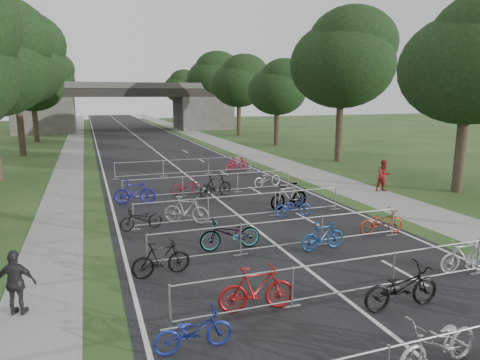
% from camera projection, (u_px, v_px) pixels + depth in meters
% --- Properties ---
extents(road, '(11.00, 140.00, 0.01)m').
position_uv_depth(road, '(142.00, 140.00, 50.79)').
color(road, black).
rests_on(road, ground).
extents(sidewalk_right, '(3.00, 140.00, 0.01)m').
position_uv_depth(sidewalk_right, '(207.00, 138.00, 53.44)').
color(sidewalk_right, gray).
rests_on(sidewalk_right, ground).
extents(sidewalk_left, '(2.00, 140.00, 0.01)m').
position_uv_depth(sidewalk_left, '(74.00, 142.00, 48.30)').
color(sidewalk_left, gray).
rests_on(sidewalk_left, ground).
extents(lane_markings, '(0.12, 140.00, 0.00)m').
position_uv_depth(lane_markings, '(142.00, 140.00, 50.79)').
color(lane_markings, silver).
rests_on(lane_markings, ground).
extents(overpass_bridge, '(31.00, 8.00, 7.05)m').
position_uv_depth(overpass_bridge, '(128.00, 107.00, 63.95)').
color(overpass_bridge, '#413D3A').
rests_on(overpass_bridge, ground).
extents(tree_right_0, '(7.17, 7.17, 10.93)m').
position_uv_depth(tree_right_0, '(472.00, 63.00, 22.32)').
color(tree_right_0, '#33261C').
rests_on(tree_right_0, ground).
extents(tree_right_1, '(8.18, 8.18, 12.47)m').
position_uv_depth(tree_right_1, '(344.00, 61.00, 33.21)').
color(tree_right_1, '#33261C').
rests_on(tree_right_1, ground).
extents(tree_left_2, '(8.40, 8.40, 12.81)m').
position_uv_depth(tree_left_2, '(15.00, 61.00, 36.13)').
color(tree_left_2, '#33261C').
rests_on(tree_left_2, ground).
extents(tree_right_2, '(6.16, 6.16, 9.39)m').
position_uv_depth(tree_right_2, '(279.00, 88.00, 44.67)').
color(tree_right_2, '#33261C').
rests_on(tree_right_2, ground).
extents(tree_left_3, '(6.72, 6.72, 10.25)m').
position_uv_depth(tree_left_3, '(33.00, 84.00, 47.53)').
color(tree_left_3, '#33261C').
rests_on(tree_left_3, ground).
extents(tree_right_3, '(7.17, 7.17, 10.93)m').
position_uv_depth(tree_right_3, '(240.00, 82.00, 55.56)').
color(tree_right_3, '#33261C').
rests_on(tree_right_3, ground).
extents(tree_left_4, '(7.56, 7.56, 11.53)m').
position_uv_depth(tree_left_4, '(42.00, 80.00, 58.45)').
color(tree_left_4, '#33261C').
rests_on(tree_left_4, ground).
extents(tree_right_4, '(8.18, 8.18, 12.47)m').
position_uv_depth(tree_right_4, '(214.00, 78.00, 66.45)').
color(tree_right_4, '#33261C').
rests_on(tree_right_4, ground).
extents(tree_left_5, '(8.40, 8.40, 12.81)m').
position_uv_depth(tree_left_5, '(48.00, 77.00, 69.37)').
color(tree_left_5, '#33261C').
rests_on(tree_left_5, ground).
extents(tree_right_5, '(6.16, 6.16, 9.39)m').
position_uv_depth(tree_right_5, '(195.00, 91.00, 77.91)').
color(tree_right_5, '#33261C').
rests_on(tree_right_5, ground).
extents(tree_left_6, '(6.72, 6.72, 10.25)m').
position_uv_depth(tree_left_6, '(54.00, 89.00, 80.76)').
color(tree_left_6, '#33261C').
rests_on(tree_left_6, ground).
extents(tree_right_6, '(7.17, 7.17, 10.93)m').
position_uv_depth(tree_right_6, '(181.00, 87.00, 88.79)').
color(tree_right_6, '#33261C').
rests_on(tree_right_6, ground).
extents(barrier_row_1, '(9.70, 0.08, 1.10)m').
position_uv_depth(barrier_row_1, '(456.00, 356.00, 7.85)').
color(barrier_row_1, '#A2A5AA').
rests_on(barrier_row_1, ground).
extents(barrier_row_2, '(9.70, 0.08, 1.10)m').
position_uv_depth(barrier_row_2, '(345.00, 279.00, 11.17)').
color(barrier_row_2, '#A2A5AA').
rests_on(barrier_row_2, ground).
extents(barrier_row_3, '(9.70, 0.08, 1.10)m').
position_uv_depth(barrier_row_3, '(283.00, 235.00, 14.68)').
color(barrier_row_3, '#A2A5AA').
rests_on(barrier_row_3, ground).
extents(barrier_row_4, '(9.70, 0.08, 1.10)m').
position_uv_depth(barrier_row_4, '(243.00, 207.00, 18.37)').
color(barrier_row_4, '#A2A5AA').
rests_on(barrier_row_4, ground).
extents(barrier_row_5, '(9.70, 0.08, 1.10)m').
position_uv_depth(barrier_row_5, '(211.00, 184.00, 22.99)').
color(barrier_row_5, '#A2A5AA').
rests_on(barrier_row_5, ground).
extents(barrier_row_6, '(9.70, 0.08, 1.10)m').
position_uv_depth(barrier_row_6, '(186.00, 167.00, 28.53)').
color(barrier_row_6, '#A2A5AA').
rests_on(barrier_row_6, ground).
extents(bike_5, '(2.16, 0.98, 1.09)m').
position_uv_depth(bike_5, '(439.00, 344.00, 8.22)').
color(bike_5, '#A3A4AB').
rests_on(bike_5, ground).
extents(bike_8, '(1.69, 0.60, 0.89)m').
position_uv_depth(bike_8, '(193.00, 331.00, 8.87)').
color(bike_8, navy).
rests_on(bike_8, ground).
extents(bike_9, '(1.98, 0.75, 1.16)m').
position_uv_depth(bike_9, '(256.00, 289.00, 10.47)').
color(bike_9, maroon).
rests_on(bike_9, ground).
extents(bike_10, '(2.15, 0.80, 1.12)m').
position_uv_depth(bike_10, '(401.00, 287.00, 10.62)').
color(bike_10, black).
rests_on(bike_10, ground).
extents(bike_11, '(1.78, 0.68, 1.04)m').
position_uv_depth(bike_11, '(466.00, 257.00, 12.75)').
color(bike_11, '#A7A5AD').
rests_on(bike_11, ground).
extents(bike_12, '(1.81, 0.69, 1.06)m').
position_uv_depth(bike_12, '(161.00, 259.00, 12.54)').
color(bike_12, black).
rests_on(bike_12, ground).
extents(bike_13, '(2.16, 0.79, 1.13)m').
position_uv_depth(bike_13, '(230.00, 234.00, 14.71)').
color(bike_13, '#A2A5AA').
rests_on(bike_13, ground).
extents(bike_14, '(1.71, 0.57, 1.01)m').
position_uv_depth(bike_14, '(323.00, 236.00, 14.65)').
color(bike_14, navy).
rests_on(bike_14, ground).
extents(bike_15, '(1.88, 0.78, 0.96)m').
position_uv_depth(bike_15, '(381.00, 222.00, 16.37)').
color(bike_15, '#963315').
rests_on(bike_15, ground).
extents(bike_16, '(1.78, 0.86, 0.89)m').
position_uv_depth(bike_16, '(141.00, 219.00, 16.90)').
color(bike_16, black).
rests_on(bike_16, ground).
extents(bike_17, '(1.95, 1.44, 1.16)m').
position_uv_depth(bike_17, '(186.00, 210.00, 17.68)').
color(bike_17, gray).
rests_on(bike_17, ground).
extents(bike_18, '(1.70, 0.70, 0.87)m').
position_uv_depth(bike_18, '(293.00, 207.00, 18.76)').
color(bike_18, navy).
rests_on(bike_18, ground).
extents(bike_19, '(2.10, 0.91, 1.22)m').
position_uv_depth(bike_19, '(289.00, 196.00, 19.98)').
color(bike_19, '#A2A5AA').
rests_on(bike_19, ground).
extents(bike_20, '(2.07, 0.96, 1.20)m').
position_uv_depth(bike_20, '(135.00, 192.00, 20.85)').
color(bike_20, navy).
rests_on(bike_20, ground).
extents(bike_21, '(1.72, 0.66, 0.89)m').
position_uv_depth(bike_21, '(186.00, 186.00, 22.97)').
color(bike_21, maroon).
rests_on(bike_21, ground).
extents(bike_22, '(2.06, 1.16, 1.19)m').
position_uv_depth(bike_22, '(216.00, 186.00, 22.34)').
color(bike_22, black).
rests_on(bike_22, ground).
extents(bike_23, '(2.02, 1.18, 1.00)m').
position_uv_depth(bike_23, '(267.00, 179.00, 24.77)').
color(bike_23, '#96969D').
rests_on(bike_23, ground).
extents(bike_27, '(1.84, 0.69, 1.08)m').
position_uv_depth(bike_27, '(237.00, 163.00, 30.16)').
color(bike_27, maroon).
rests_on(bike_27, ground).
extents(pedestrian_b, '(0.90, 0.73, 1.75)m').
position_uv_depth(pedestrian_b, '(384.00, 176.00, 23.60)').
color(pedestrian_b, maroon).
rests_on(pedestrian_b, ground).
extents(pedestrian_c, '(1.03, 0.68, 1.62)m').
position_uv_depth(pedestrian_c, '(16.00, 283.00, 10.28)').
color(pedestrian_c, '#272629').
rests_on(pedestrian_c, ground).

